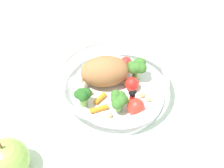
# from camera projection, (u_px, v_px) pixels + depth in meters

# --- Properties ---
(ground_plane) EXTENTS (2.40, 2.40, 0.00)m
(ground_plane) POSITION_uv_depth(u_px,v_px,m) (108.00, 86.00, 0.68)
(ground_plane) COLOR silver
(food_container) EXTENTS (0.22, 0.22, 0.07)m
(food_container) POSITION_uv_depth(u_px,v_px,m) (110.00, 82.00, 0.65)
(food_container) COLOR white
(food_container) RESTS_ON ground_plane
(loose_apple) EXTENTS (0.07, 0.07, 0.08)m
(loose_apple) POSITION_uv_depth(u_px,v_px,m) (7.00, 160.00, 0.53)
(loose_apple) COLOR #8CB74C
(loose_apple) RESTS_ON ground_plane
(folded_napkin) EXTENTS (0.17, 0.16, 0.01)m
(folded_napkin) POSITION_uv_depth(u_px,v_px,m) (207.00, 65.00, 0.72)
(folded_napkin) COLOR white
(folded_napkin) RESTS_ON ground_plane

